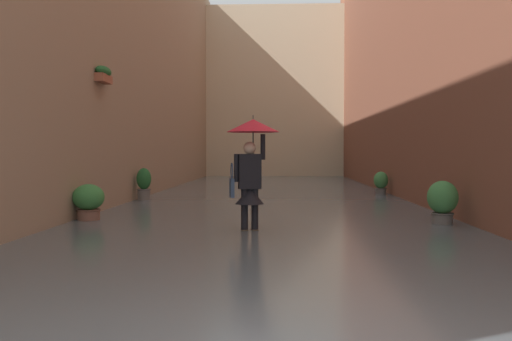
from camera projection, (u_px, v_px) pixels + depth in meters
name	position (u px, v px, depth m)	size (l,w,h in m)	color
ground_plane	(271.00, 199.00, 16.68)	(67.68, 67.68, 0.00)	#605B56
flood_water	(271.00, 198.00, 16.68)	(8.35, 33.07, 0.09)	#515B60
building_facade_right	(117.00, 33.00, 16.70)	(2.04, 31.07, 10.07)	gray
building_facade_far	(275.00, 93.00, 30.94)	(11.15, 1.80, 9.48)	beige
person_wading	(251.00, 155.00, 9.43)	(0.91, 0.91, 2.07)	#4C4233
potted_plant_far_left	(381.00, 183.00, 17.36)	(0.45, 0.45, 0.81)	#66605B
potted_plant_near_left	(443.00, 202.00, 10.26)	(0.57, 0.57, 0.90)	#66605B
potted_plant_near_right	(144.00, 185.00, 15.31)	(0.41, 0.41, 0.98)	#66605B
potted_plant_mid_right	(89.00, 202.00, 10.86)	(0.62, 0.62, 0.80)	brown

